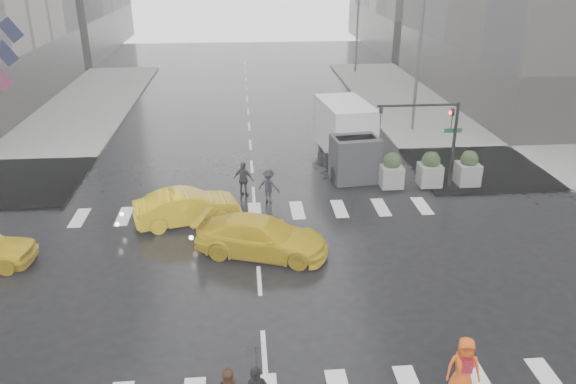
{
  "coord_description": "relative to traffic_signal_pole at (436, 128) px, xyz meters",
  "views": [
    {
      "loc": [
        -0.41,
        -17.78,
        11.16
      ],
      "look_at": [
        1.23,
        2.0,
        2.67
      ],
      "focal_mm": 35.0,
      "sensor_mm": 36.0,
      "label": 1
    }
  ],
  "objects": [
    {
      "name": "pedestrian_far_b",
      "position": [
        -8.28,
        -0.92,
        -2.38
      ],
      "size": [
        1.24,
        1.02,
        1.68
      ],
      "primitive_type": "imported",
      "rotation": [
        0.0,
        0.0,
        2.68
      ],
      "color": "black",
      "rests_on": "ground"
    },
    {
      "name": "road_markings",
      "position": [
        -9.01,
        -8.01,
        -3.21
      ],
      "size": [
        18.0,
        48.0,
        0.01
      ],
      "primitive_type": null,
      "color": "silver",
      "rests_on": "ground"
    },
    {
      "name": "planter_mid",
      "position": [
        -0.01,
        0.19,
        -2.23
      ],
      "size": [
        1.1,
        1.1,
        1.8
      ],
      "color": "slate",
      "rests_on": "ground"
    },
    {
      "name": "pedestrian_far_a",
      "position": [
        -9.47,
        -0.09,
        -2.34
      ],
      "size": [
        1.2,
        1.0,
        1.76
      ],
      "primitive_type": "imported",
      "rotation": [
        0.0,
        0.0,
        2.72
      ],
      "color": "black",
      "rests_on": "ground"
    },
    {
      "name": "flag_cluster",
      "position": [
        -24.09,
        10.49,
        2.42
      ],
      "size": [
        2.87,
        3.06,
        4.69
      ],
      "color": "#59595B",
      "rests_on": "ground"
    },
    {
      "name": "street_lamp_near",
      "position": [
        1.86,
        9.99,
        1.73
      ],
      "size": [
        2.15,
        0.22,
        9.0
      ],
      "color": "#59595B",
      "rests_on": "ground"
    },
    {
      "name": "sidewalk_ne",
      "position": [
        10.49,
        9.49,
        -3.14
      ],
      "size": [
        35.0,
        35.0,
        0.15
      ],
      "primitive_type": "cube",
      "color": "slate",
      "rests_on": "ground"
    },
    {
      "name": "planter_west",
      "position": [
        -2.01,
        0.19,
        -2.23
      ],
      "size": [
        1.1,
        1.1,
        1.8
      ],
      "color": "slate",
      "rests_on": "ground"
    },
    {
      "name": "taxi_rear",
      "position": [
        -8.82,
        -6.01,
        -2.45
      ],
      "size": [
        5.11,
        3.45,
        1.54
      ],
      "primitive_type": "imported",
      "rotation": [
        0.0,
        0.0,
        1.27
      ],
      "color": "#DDB30B",
      "rests_on": "ground"
    },
    {
      "name": "pedestrian_black",
      "position": [
        -9.28,
        -14.81,
        -1.62
      ],
      "size": [
        1.02,
        1.03,
        2.43
      ],
      "rotation": [
        0.0,
        0.0,
        0.06
      ],
      "color": "black",
      "rests_on": "ground"
    },
    {
      "name": "planter_east",
      "position": [
        1.99,
        0.19,
        -2.23
      ],
      "size": [
        1.1,
        1.1,
        1.8
      ],
      "color": "slate",
      "rests_on": "ground"
    },
    {
      "name": "traffic_signal_pole",
      "position": [
        0.0,
        0.0,
        0.0
      ],
      "size": [
        4.45,
        0.42,
        4.5
      ],
      "color": "black",
      "rests_on": "ground"
    },
    {
      "name": "pedestrian_orange",
      "position": [
        -3.75,
        -14.28,
        -2.29
      ],
      "size": [
        0.99,
        0.73,
        1.86
      ],
      "rotation": [
        0.0,
        0.0,
        -0.17
      ],
      "color": "#E1500F",
      "rests_on": "ground"
    },
    {
      "name": "taxi_mid",
      "position": [
        -12.02,
        -2.88,
        -2.46
      ],
      "size": [
        4.87,
        2.78,
        1.52
      ],
      "primitive_type": "imported",
      "rotation": [
        0.0,
        0.0,
        1.84
      ],
      "color": "#DDB30B",
      "rests_on": "ground"
    },
    {
      "name": "ground",
      "position": [
        -9.01,
        -8.01,
        -3.22
      ],
      "size": [
        120.0,
        120.0,
        0.0
      ],
      "primitive_type": "plane",
      "color": "black",
      "rests_on": "ground"
    },
    {
      "name": "box_truck",
      "position": [
        -3.68,
        3.69,
        -1.37
      ],
      "size": [
        2.44,
        6.5,
        3.46
      ],
      "rotation": [
        0.0,
        0.0,
        0.12
      ],
      "color": "silver",
      "rests_on": "ground"
    },
    {
      "name": "street_lamp_far",
      "position": [
        1.86,
        29.99,
        1.73
      ],
      "size": [
        2.15,
        0.22,
        9.0
      ],
      "color": "#59595B",
      "rests_on": "ground"
    }
  ]
}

